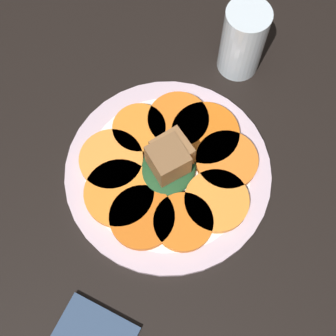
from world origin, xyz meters
TOP-DOWN VIEW (x-y plane):
  - table_slab at (0.00, 0.00)cm, footprint 120.00×120.00cm
  - plate at (0.00, 0.00)cm, footprint 29.27×29.27cm
  - carrot_slice_0 at (7.31, -2.35)cm, footprint 9.85×9.85cm
  - carrot_slice_1 at (7.52, 2.09)cm, footprint 8.96×8.96cm
  - carrot_slice_2 at (3.76, 6.55)cm, footprint 7.73×7.73cm
  - carrot_slice_3 at (-2.32, 7.80)cm, footprint 9.04×9.04cm
  - carrot_slice_4 at (-6.17, 4.40)cm, footprint 9.67×9.67cm
  - carrot_slice_5 at (-7.79, 0.16)cm, footprint 8.88×8.88cm
  - carrot_slice_6 at (-5.89, -5.24)cm, footprint 8.10×8.10cm
  - carrot_slice_7 at (-1.17, -8.00)cm, footprint 8.89×8.89cm
  - carrot_slice_8 at (4.90, -6.80)cm, footprint 8.85×8.85cm
  - center_pile at (0.37, 0.08)cm, footprint 8.46×7.59cm
  - fork at (-1.88, -5.15)cm, footprint 16.14×8.78cm
  - water_glass at (21.33, -1.50)cm, footprint 6.44×6.44cm

SIDE VIEW (x-z plane):
  - table_slab at x=0.00cm, z-range 0.00..2.00cm
  - plate at x=0.00cm, z-range 1.99..3.04cm
  - fork at x=-1.88cm, z-range 3.10..3.50cm
  - carrot_slice_0 at x=7.31cm, z-range 3.10..4.25cm
  - carrot_slice_1 at x=7.52cm, z-range 3.10..4.25cm
  - carrot_slice_2 at x=3.76cm, z-range 3.10..4.25cm
  - carrot_slice_3 at x=-2.32cm, z-range 3.10..4.25cm
  - carrot_slice_4 at x=-6.17cm, z-range 3.10..4.25cm
  - carrot_slice_5 at x=-7.79cm, z-range 3.10..4.25cm
  - carrot_slice_6 at x=-5.89cm, z-range 3.10..4.25cm
  - carrot_slice_7 at x=-1.17cm, z-range 3.10..4.25cm
  - carrot_slice_8 at x=4.90cm, z-range 3.10..4.25cm
  - center_pile at x=0.37cm, z-range 2.87..9.19cm
  - water_glass at x=21.33cm, z-range 2.00..13.92cm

